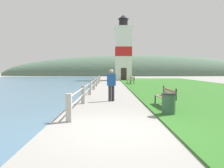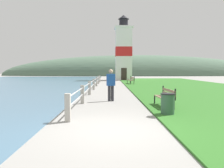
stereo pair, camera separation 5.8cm
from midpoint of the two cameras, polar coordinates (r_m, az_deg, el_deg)
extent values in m
plane|color=gray|center=(6.39, 0.52, -11.91)|extent=(160.00, 160.00, 0.00)
cube|color=#2D6623|center=(21.89, 20.01, -0.90)|extent=(12.00, 42.81, 0.06)
cube|color=#A8A399|center=(7.38, -11.26, -6.08)|extent=(0.18, 0.18, 0.95)
cube|color=#A8A399|center=(11.18, -7.58, -2.70)|extent=(0.18, 0.18, 0.95)
cube|color=#A8A399|center=(15.02, -5.79, -1.04)|extent=(0.18, 0.18, 0.95)
cube|color=#A8A399|center=(18.87, -4.72, -0.05)|extent=(0.18, 0.18, 0.95)
cube|color=#A8A399|center=(22.73, -4.02, 0.60)|extent=(0.18, 0.18, 0.95)
cube|color=#A8A399|center=(26.59, -3.52, 1.06)|extent=(0.18, 0.18, 0.95)
cube|color=#A8A399|center=(30.46, -3.15, 1.40)|extent=(0.18, 0.18, 0.95)
cylinder|color=#B2B2B7|center=(18.85, -4.73, 0.95)|extent=(0.06, 23.26, 0.06)
cylinder|color=#B2B2B7|center=(18.87, -4.72, -0.05)|extent=(0.06, 23.26, 0.06)
cube|color=#846B51|center=(10.12, 12.67, -3.45)|extent=(0.21, 1.75, 0.04)
cube|color=#846B51|center=(10.17, 13.46, -3.43)|extent=(0.21, 1.75, 0.04)
cube|color=#846B51|center=(10.21, 14.25, -3.41)|extent=(0.21, 1.75, 0.04)
cube|color=#846B51|center=(10.20, 14.75, -1.63)|extent=(0.15, 1.74, 0.11)
cube|color=#846B51|center=(10.22, 14.73, -2.51)|extent=(0.15, 1.74, 0.11)
cube|color=black|center=(9.35, 13.89, -5.58)|extent=(0.05, 0.05, 0.45)
cube|color=black|center=(10.95, 11.21, -4.18)|extent=(0.05, 0.05, 0.45)
cube|color=black|center=(9.46, 16.03, -5.50)|extent=(0.05, 0.05, 0.45)
cube|color=black|center=(11.05, 13.07, -4.13)|extent=(0.05, 0.05, 0.45)
cube|color=black|center=(9.42, 16.37, -2.67)|extent=(0.05, 0.05, 0.49)
cube|color=black|center=(11.01, 13.35, -1.71)|extent=(0.05, 0.05, 0.49)
cube|color=#846B51|center=(25.92, 4.60, 0.98)|extent=(0.37, 1.92, 0.04)
cube|color=#846B51|center=(25.95, 4.91, 0.98)|extent=(0.37, 1.92, 0.04)
cube|color=#846B51|center=(25.99, 5.23, 0.98)|extent=(0.37, 1.92, 0.04)
cube|color=#846B51|center=(25.99, 5.42, 1.68)|extent=(0.31, 1.91, 0.11)
cube|color=#846B51|center=(26.00, 5.42, 1.34)|extent=(0.31, 1.91, 0.11)
cube|color=black|center=(25.01, 4.99, 0.31)|extent=(0.06, 0.06, 0.45)
cube|color=black|center=(26.84, 4.07, 0.55)|extent=(0.06, 0.06, 0.45)
cube|color=black|center=(25.10, 5.81, 0.32)|extent=(0.06, 0.06, 0.45)
cube|color=black|center=(26.92, 4.84, 0.56)|extent=(0.06, 0.06, 0.45)
cube|color=black|center=(25.09, 5.92, 1.39)|extent=(0.06, 0.06, 0.49)
cube|color=black|center=(26.91, 4.95, 1.56)|extent=(0.06, 0.06, 0.49)
cube|color=white|center=(36.37, 3.07, 7.71)|extent=(2.62, 2.62, 8.45)
cube|color=red|center=(36.40, 3.07, 8.37)|extent=(2.66, 2.66, 1.52)
cube|color=white|center=(36.92, 3.09, 14.46)|extent=(3.01, 3.01, 0.25)
cylinder|color=black|center=(37.07, 3.09, 15.60)|extent=(1.44, 1.44, 1.26)
cone|color=black|center=(37.28, 3.10, 17.07)|extent=(1.80, 1.80, 0.69)
cube|color=#332823|center=(34.96, 3.19, 2.57)|extent=(0.90, 0.06, 2.00)
cylinder|color=#28282D|center=(11.93, -0.57, -2.49)|extent=(0.16, 0.16, 0.85)
cylinder|color=#28282D|center=(12.01, 0.26, -2.45)|extent=(0.16, 0.16, 0.85)
cube|color=#1E4C99|center=(11.91, -0.15, 1.10)|extent=(0.48, 0.39, 0.64)
sphere|color=tan|center=(11.90, -0.15, 3.31)|extent=(0.23, 0.23, 0.23)
cylinder|color=#2D5138|center=(8.50, 14.51, -5.33)|extent=(0.50, 0.50, 0.80)
cylinder|color=black|center=(8.45, 14.56, -2.51)|extent=(0.54, 0.54, 0.04)
ellipsoid|color=#4C6651|center=(65.22, 6.56, 2.23)|extent=(80.00, 16.00, 12.00)
camera|label=1|loc=(0.03, -89.92, 0.01)|focal=35.00mm
camera|label=2|loc=(0.03, 90.08, -0.01)|focal=35.00mm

